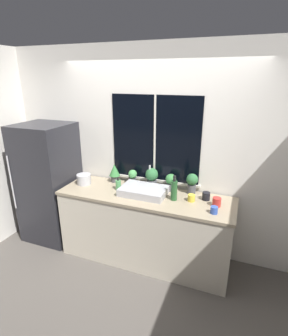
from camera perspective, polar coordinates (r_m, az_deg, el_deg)
name	(u,v)px	position (r m, az deg, el deg)	size (l,w,h in m)	color
ground_plane	(135,273)	(3.51, -1.87, -21.80)	(14.00, 14.00, 0.00)	#4C4742
wall_back	(156,153)	(3.44, 2.53, 3.22)	(8.00, 0.09, 2.70)	silver
wall_left	(61,131)	(5.14, -17.70, 7.71)	(0.06, 7.00, 2.70)	silver
counter	(145,227)	(3.47, 0.17, -12.75)	(2.18, 0.67, 0.92)	beige
refrigerator	(50,182)	(4.04, -19.81, -2.97)	(0.71, 0.73, 1.70)	#232328
sink	(144,191)	(3.25, -0.08, -4.95)	(0.56, 0.43, 0.31)	#ADADB2
potted_plant_far_left	(115,172)	(3.62, -6.43, -0.85)	(0.15, 0.15, 0.25)	#4C4C51
potted_plant_left	(133,177)	(3.52, -2.48, -1.92)	(0.12, 0.12, 0.21)	#4C4C51
potted_plant_center	(152,177)	(3.41, 1.76, -1.95)	(0.17, 0.17, 0.26)	#4C4C51
potted_plant_right	(171,182)	(3.35, 5.85, -3.03)	(0.13, 0.13, 0.22)	#4C4C51
potted_plant_far_right	(192,182)	(3.28, 10.41, -3.05)	(0.14, 0.14, 0.26)	#4C4C51
soap_bottle	(118,185)	(3.38, -5.63, -3.63)	(0.07, 0.07, 0.17)	#519E5B
bottle_tall	(174,190)	(3.09, 6.56, -4.77)	(0.08, 0.08, 0.30)	#235128
mug_blue	(214,210)	(2.92, 15.02, -8.83)	(0.08, 0.08, 0.08)	#3351AD
mug_red	(217,202)	(3.07, 15.54, -7.15)	(0.09, 0.09, 0.10)	#B72D28
mug_yellow	(191,198)	(3.13, 10.27, -6.43)	(0.08, 0.08, 0.08)	gold
mug_black	(206,196)	(3.19, 13.37, -5.97)	(0.09, 0.09, 0.10)	black
kettle	(84,179)	(3.63, -12.96, -2.31)	(0.19, 0.19, 0.15)	#B2B2B7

